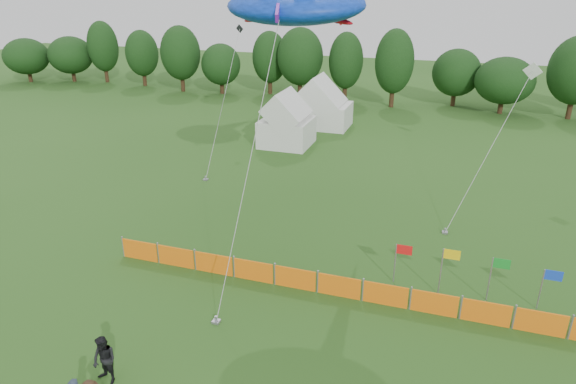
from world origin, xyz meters
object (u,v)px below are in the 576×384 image
(tent_left, at_px, (287,124))
(barrier_fence, at_px, (339,286))
(spectator_b, at_px, (104,360))
(stingray_kite, at_px, (299,5))
(tent_right, at_px, (323,108))

(tent_left, bearing_deg, barrier_fence, -65.48)
(spectator_b, bearing_deg, stingray_kite, 87.59)
(barrier_fence, xyz_separation_m, stingray_kite, (-3.13, 3.97, 11.26))
(spectator_b, xyz_separation_m, stingray_kite, (3.22, 11.51, 10.86))
(tent_left, distance_m, tent_right, 6.64)
(tent_right, distance_m, stingray_kite, 25.24)
(barrier_fence, bearing_deg, stingray_kite, 128.27)
(tent_left, bearing_deg, spectator_b, -84.14)
(tent_right, bearing_deg, stingray_kite, -78.22)
(tent_right, relative_size, barrier_fence, 0.23)
(barrier_fence, bearing_deg, spectator_b, -130.11)
(tent_right, height_order, stingray_kite, stingray_kite)
(spectator_b, bearing_deg, tent_left, 109.07)
(tent_left, xyz_separation_m, spectator_b, (2.84, -27.70, -0.90))
(tent_right, distance_m, barrier_fence, 27.83)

